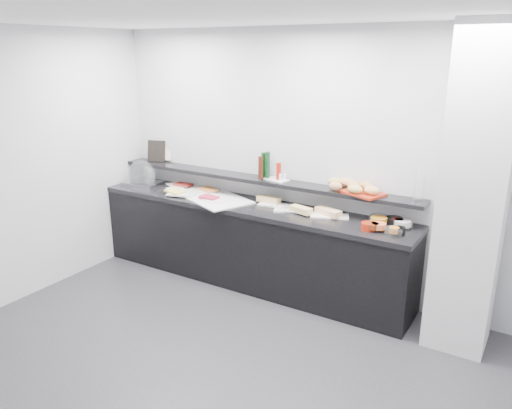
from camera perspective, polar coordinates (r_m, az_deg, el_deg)
The scene contains 58 objects.
ground at distance 4.10m, azimuth -5.55°, elevation -19.84°, with size 5.00×5.00×0.00m, color #2D2D30.
back_wall at distance 5.13m, azimuth 7.54°, elevation 4.52°, with size 5.00×0.02×2.70m, color #B4B7BC.
ceiling at distance 3.28m, azimuth -7.00°, elevation 21.21°, with size 5.00×5.00×0.00m, color white.
column at distance 4.40m, azimuth 23.67°, elevation 1.08°, with size 0.50×0.50×2.70m, color silver.
buffet_cabinet at distance 5.46m, azimuth -0.87°, elevation -4.70°, with size 3.60×0.60×0.85m, color black.
counter_top at distance 5.31m, azimuth -0.89°, elevation -0.19°, with size 3.62×0.62×0.05m, color black.
wall_shelf at distance 5.39m, azimuth 0.09°, elevation 2.88°, with size 3.60×0.25×0.04m, color black.
cloche_base at distance 6.21m, azimuth -12.83°, elevation 2.40°, with size 0.44×0.30×0.04m, color #ADB0B4.
cloche_dome at distance 6.22m, azimuth -12.90°, elevation 3.40°, with size 0.37×0.25×0.34m, color white.
linen_runner at distance 5.62m, azimuth -5.47°, elevation 1.05°, with size 1.10×0.52×0.01m, color silver.
platter_meat_a at distance 6.02m, azimuth -8.97°, elevation 2.17°, with size 0.27×0.18×0.01m, color silver.
food_meat_a at distance 5.98m, azimuth -8.31°, elevation 2.27°, with size 0.21×0.13×0.02m, color maroon.
platter_salmon at distance 5.79m, azimuth -5.90°, elevation 1.68°, with size 0.32×0.21×0.01m, color silver.
food_salmon at distance 5.74m, azimuth -5.47°, elevation 1.74°, with size 0.21×0.14×0.02m, color #C66B28.
platter_cheese at distance 5.66m, azimuth -8.41°, elevation 1.22°, with size 0.32×0.21×0.01m, color silver.
food_cheese at distance 5.70m, azimuth -9.28°, elevation 1.50°, with size 0.22×0.14×0.02m, color #E4D558.
platter_meat_b at distance 5.42m, azimuth -4.90°, elevation 0.63°, with size 0.29×0.20×0.01m, color white.
food_meat_b at distance 5.43m, azimuth -5.40°, elevation 0.84°, with size 0.20×0.13×0.02m, color maroon.
sandwich_plate_left at distance 5.24m, azimuth 2.20°, elevation -0.06°, with size 0.35×0.15×0.01m, color silver.
sandwich_food_left at distance 5.32m, azimuth 1.46°, elevation 0.61°, with size 0.26×0.10×0.06m, color tan.
tongs_left at distance 5.20m, azimuth 1.65°, elevation -0.07°, with size 0.01×0.01×0.16m, color silver.
sandwich_plate_mid at distance 5.08m, azimuth 3.94°, elevation -0.68°, with size 0.33×0.14×0.01m, color silver.
sandwich_food_mid at distance 4.98m, azimuth 5.16°, elevation -0.60°, with size 0.24×0.09×0.06m, color #D7BE71.
tongs_mid at distance 5.00m, azimuth 4.08°, elevation -0.84°, with size 0.01×0.01×0.16m, color silver.
sandwich_plate_right at distance 4.95m, azimuth 8.40°, elevation -1.30°, with size 0.37×0.16×0.01m, color white.
sandwich_food_right at distance 4.95m, azimuth 8.25°, elevation -0.84°, with size 0.27×0.10×0.06m, color #E1B076.
tongs_right at distance 4.97m, azimuth 7.30°, elevation -1.04°, with size 0.01×0.01×0.16m, color #B1B4B8.
bowl_glass_fruit at distance 4.85m, azimuth 13.90°, elevation -1.67°, with size 0.19×0.19×0.07m, color white.
fill_glass_fruit at distance 4.80m, azimuth 13.88°, elevation -1.71°, with size 0.15×0.15×0.05m, color orange.
bowl_black_jam at distance 4.84m, azimuth 15.49°, elevation -1.84°, with size 0.16×0.16×0.07m, color black.
fill_black_jam at distance 4.80m, azimuth 15.91°, elevation -1.88°, with size 0.10×0.10×0.05m, color #5E130D.
bowl_glass_cream at distance 4.76m, azimuth 16.44°, elevation -2.27°, with size 0.17×0.17×0.07m, color silver.
fill_glass_cream at distance 4.77m, azimuth 16.44°, elevation -2.05°, with size 0.15×0.15×0.05m, color white.
bowl_red_jam at distance 4.64m, azimuth 12.71°, elevation -2.46°, with size 0.13×0.13×0.07m, color maroon.
fill_red_jam at distance 4.63m, azimuth 13.14°, elevation -2.40°, with size 0.12×0.12×0.05m, color #61220D.
bowl_glass_salmon at distance 4.56m, azimuth 15.43°, elevation -3.03°, with size 0.15×0.15×0.07m, color white.
fill_glass_salmon at distance 4.64m, azimuth 13.85°, elevation -2.39°, with size 0.13×0.13×0.05m, color #D76234.
bowl_black_fruit at distance 4.59m, azimuth 16.05°, elevation -2.92°, with size 0.11×0.11×0.07m, color black.
fill_black_fruit at distance 4.57m, azimuth 15.52°, elevation -2.82°, with size 0.09×0.09×0.05m, color #C86A1B.
framed_print at distance 6.27m, azimuth -11.32°, elevation 6.01°, with size 0.22×0.02×0.26m, color black.
print_art at distance 6.25m, azimuth -10.33°, elevation 6.03°, with size 0.17×0.00×0.22m, color beige.
condiment_tray at distance 5.28m, azimuth 2.38°, elevation 2.86°, with size 0.24×0.15×0.01m, color white.
bottle_green_a at distance 5.36m, azimuth 0.92°, elevation 4.59°, with size 0.06×0.06×0.26m, color black.
bottle_brown at distance 5.26m, azimuth 0.52°, elevation 4.24°, with size 0.05×0.05×0.24m, color #3D150B.
bottle_green_b at distance 5.30m, azimuth 1.33°, elevation 4.54°, with size 0.05×0.05×0.28m, color #0E351A.
bottle_hot at distance 5.24m, azimuth 2.60°, elevation 3.82°, with size 0.05×0.05×0.18m, color #A2180B.
shaker_salt at distance 5.20m, azimuth 2.81°, elevation 3.10°, with size 0.03×0.03×0.07m, color white.
shaker_pepper at distance 5.23m, azimuth 3.28°, elevation 3.18°, with size 0.03×0.03×0.07m, color white.
bread_tray at distance 4.87m, azimuth 12.11°, elevation 1.29°, with size 0.39×0.27×0.02m, color maroon.
bread_roll_nw at distance 5.04m, azimuth 9.04°, elevation 2.60°, with size 0.15×0.09×0.08m, color #B99346.
bread_roll_n at distance 5.03m, azimuth 10.39°, elevation 2.50°, with size 0.15×0.09×0.08m, color #D18250.
bread_roll_ne at distance 4.95m, azimuth 12.43°, elevation 2.14°, with size 0.13×0.08×0.08m, color #B47F45.
bread_roll_sw at distance 4.87m, azimuth 9.10°, elevation 2.10°, with size 0.13×0.08×0.08m, color #C5834B.
bread_roll_s at distance 4.80m, azimuth 11.27°, elevation 1.74°, with size 0.15×0.10×0.08m, color tan.
bread_roll_se at distance 4.78m, azimuth 13.12°, elevation 1.57°, with size 0.15×0.09×0.08m, color tan.
bread_roll_midw at distance 4.93m, azimuth 11.09°, elevation 2.17°, with size 0.15×0.10×0.08m, color #B27B44.
bread_roll_mide at distance 4.85m, azimuth 12.82°, elevation 1.81°, with size 0.12×0.08×0.08m, color #B47A45.
carafe at distance 4.74m, azimuth 18.15°, elevation 2.13°, with size 0.10×0.10×0.30m, color white.
Camera 1 is at (2.02, -2.58, 2.47)m, focal length 35.00 mm.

